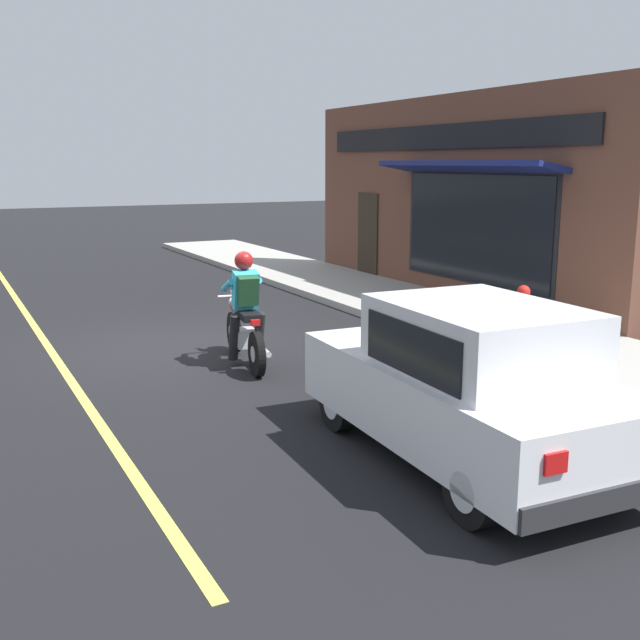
% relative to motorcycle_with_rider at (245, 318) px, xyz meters
% --- Properties ---
extents(ground_plane, '(80.00, 80.00, 0.00)m').
position_rel_motorcycle_with_rider_xyz_m(ground_plane, '(-0.57, 1.41, -0.68)').
color(ground_plane, black).
extents(sidewalk_curb, '(2.60, 22.00, 0.14)m').
position_rel_motorcycle_with_rider_xyz_m(sidewalk_curb, '(4.44, 4.41, -0.61)').
color(sidewalk_curb, '#9E9B93').
rests_on(sidewalk_curb, ground).
extents(lane_stripe, '(0.12, 19.80, 0.01)m').
position_rel_motorcycle_with_rider_xyz_m(lane_stripe, '(-2.37, 4.41, -0.67)').
color(lane_stripe, '#D1C64C').
rests_on(lane_stripe, ground).
extents(storefront_building, '(1.25, 10.20, 4.20)m').
position_rel_motorcycle_with_rider_xyz_m(storefront_building, '(5.96, 3.31, 1.43)').
color(storefront_building, brown).
rests_on(storefront_building, ground).
extents(motorcycle_with_rider, '(0.64, 2.01, 1.62)m').
position_rel_motorcycle_with_rider_xyz_m(motorcycle_with_rider, '(0.00, 0.00, 0.00)').
color(motorcycle_with_rider, black).
rests_on(motorcycle_with_rider, ground).
extents(car_hatchback, '(1.81, 3.85, 1.57)m').
position_rel_motorcycle_with_rider_xyz_m(car_hatchback, '(0.54, -4.27, 0.09)').
color(car_hatchback, black).
rests_on(car_hatchback, ground).
extents(fire_hydrant, '(0.36, 0.24, 0.88)m').
position_rel_motorcycle_with_rider_xyz_m(fire_hydrant, '(4.01, -1.24, -0.11)').
color(fire_hydrant, red).
rests_on(fire_hydrant, sidewalk_curb).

